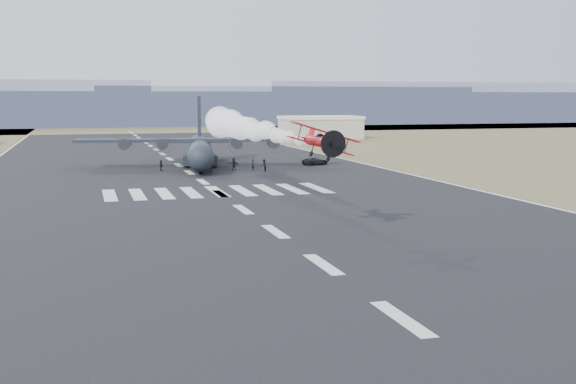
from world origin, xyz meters
name	(u,v)px	position (x,y,z in m)	size (l,w,h in m)	color
ground	(402,319)	(0.00, 0.00, 0.00)	(500.00, 500.00, 0.00)	black
scrub_far	(125,128)	(0.00, 230.00, 0.00)	(500.00, 80.00, 0.00)	olive
runway_markings	(203,182)	(0.00, 60.00, 0.01)	(60.00, 260.00, 0.01)	silver
ridge_seg_d	(120,108)	(0.00, 260.00, 6.50)	(150.00, 50.00, 13.00)	#7F8AA2
ridge_seg_e	(280,105)	(65.00, 260.00, 7.50)	(150.00, 50.00, 15.00)	#7F8AA2
ridge_seg_f	(422,103)	(130.00, 260.00, 8.50)	(150.00, 50.00, 17.00)	#7F8AA2
ridge_seg_g	(549,107)	(195.00, 260.00, 6.50)	(150.00, 50.00, 13.00)	#7F8AA2
hangar_right	(320,127)	(46.00, 150.00, 3.01)	(20.50, 12.50, 5.90)	#AEAB9A
aerobatic_biplane	(321,141)	(3.58, 23.18, 7.29)	(5.74, 5.31, 3.05)	#A90F0B
smoke_trail	(232,124)	(2.39, 52.74, 7.56)	(3.73, 36.56, 3.73)	white
transport_aircraft	(200,148)	(3.04, 81.15, 2.82)	(37.89, 31.07, 10.94)	black
support_vehicle	(315,161)	(21.17, 78.39, 0.59)	(1.97, 4.26, 1.18)	black
crew_a	(198,165)	(1.60, 74.00, 0.87)	(0.64, 0.52, 1.75)	black
crew_b	(195,164)	(1.28, 75.03, 0.91)	(0.88, 0.55, 1.82)	black
crew_c	(212,167)	(3.07, 70.74, 0.84)	(1.09, 0.51, 1.68)	black
crew_d	(161,166)	(-3.67, 75.29, 0.81)	(0.95, 0.49, 1.63)	black
crew_e	(198,166)	(1.25, 71.91, 0.93)	(0.91, 0.56, 1.86)	black
crew_f	(234,164)	(6.81, 73.47, 0.92)	(1.71, 0.55, 1.84)	black
crew_g	(253,165)	(9.37, 72.01, 0.85)	(0.62, 0.51, 1.70)	black
crew_h	(264,165)	(10.73, 70.57, 0.89)	(0.87, 0.54, 1.79)	black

